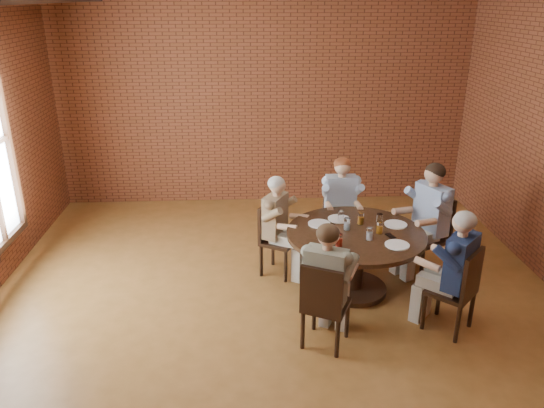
{
  "coord_description": "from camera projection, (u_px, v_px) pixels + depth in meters",
  "views": [
    {
      "loc": [
        -0.34,
        -4.9,
        3.22
      ],
      "look_at": [
        -0.01,
        1.0,
        0.89
      ],
      "focal_mm": 35.0,
      "sensor_mm": 36.0,
      "label": 1
    }
  ],
  "objects": [
    {
      "name": "glass_g",
      "position": [
        370.0,
        234.0,
        5.72
      ],
      "size": [
        0.07,
        0.07,
        0.14
      ],
      "primitive_type": "cylinder",
      "color": "white",
      "rests_on": "dining_table"
    },
    {
      "name": "wall_back",
      "position": [
        264.0,
        98.0,
        8.37
      ],
      "size": [
        7.0,
        0.0,
        7.0
      ],
      "primitive_type": "plane",
      "rotation": [
        1.57,
        0.0,
        0.0
      ],
      "color": "brown",
      "rests_on": "ground"
    },
    {
      "name": "chair_a",
      "position": [
        431.0,
        231.0,
        6.52
      ],
      "size": [
        0.6,
        0.6,
        0.97
      ],
      "rotation": [
        0.0,
        0.0,
        -1.14
      ],
      "color": "black",
      "rests_on": "floor"
    },
    {
      "name": "diner_c",
      "position": [
        279.0,
        227.0,
        6.37
      ],
      "size": [
        0.75,
        0.71,
        1.25
      ],
      "primitive_type": null,
      "rotation": [
        0.0,
        0.0,
        1.06
      ],
      "color": "brown",
      "rests_on": "floor"
    },
    {
      "name": "chair_e",
      "position": [
        459.0,
        288.0,
        5.28
      ],
      "size": [
        0.59,
        0.59,
        0.92
      ],
      "rotation": [
        0.0,
        0.0,
        3.95
      ],
      "color": "black",
      "rests_on": "floor"
    },
    {
      "name": "glass_f",
      "position": [
        339.0,
        240.0,
        5.57
      ],
      "size": [
        0.07,
        0.07,
        0.14
      ],
      "primitive_type": "cylinder",
      "color": "white",
      "rests_on": "dining_table"
    },
    {
      "name": "plate_d",
      "position": [
        397.0,
        245.0,
        5.61
      ],
      "size": [
        0.26,
        0.26,
        0.01
      ],
      "primitive_type": "cylinder",
      "color": "white",
      "rests_on": "dining_table"
    },
    {
      "name": "chair_d",
      "position": [
        324.0,
        303.0,
        5.03
      ],
      "size": [
        0.55,
        0.55,
        0.92
      ],
      "rotation": [
        0.0,
        0.0,
        2.69
      ],
      "color": "black",
      "rests_on": "floor"
    },
    {
      "name": "glass_d",
      "position": [
        347.0,
        224.0,
        5.97
      ],
      "size": [
        0.07,
        0.07,
        0.14
      ],
      "primitive_type": "cylinder",
      "color": "white",
      "rests_on": "dining_table"
    },
    {
      "name": "chair_c",
      "position": [
        274.0,
        236.0,
        6.45
      ],
      "size": [
        0.53,
        0.53,
        0.89
      ],
      "rotation": [
        0.0,
        0.0,
        1.06
      ],
      "color": "black",
      "rests_on": "floor"
    },
    {
      "name": "smartphone",
      "position": [
        391.0,
        236.0,
        5.82
      ],
      "size": [
        0.1,
        0.14,
        0.01
      ],
      "primitive_type": "cube",
      "rotation": [
        0.0,
        0.0,
        0.29
      ],
      "color": "black",
      "rests_on": "dining_table"
    },
    {
      "name": "dining_table",
      "position": [
        355.0,
        250.0,
        6.01
      ],
      "size": [
        1.56,
        1.56,
        0.75
      ],
      "color": "black",
      "rests_on": "floor"
    },
    {
      "name": "plate_c",
      "position": [
        319.0,
        224.0,
        6.13
      ],
      "size": [
        0.26,
        0.26,
        0.01
      ],
      "primitive_type": "cylinder",
      "color": "white",
      "rests_on": "dining_table"
    },
    {
      "name": "diner_e",
      "position": [
        453.0,
        272.0,
        5.27
      ],
      "size": [
        0.81,
        0.81,
        1.31
      ],
      "primitive_type": null,
      "rotation": [
        0.0,
        0.0,
        3.95
      ],
      "color": "#1B284C",
      "rests_on": "floor"
    },
    {
      "name": "plate_b",
      "position": [
        339.0,
        219.0,
        6.26
      ],
      "size": [
        0.26,
        0.26,
        0.01
      ],
      "primitive_type": "cylinder",
      "color": "white",
      "rests_on": "dining_table"
    },
    {
      "name": "diner_a",
      "position": [
        427.0,
        219.0,
        6.41
      ],
      "size": [
        0.86,
        0.8,
        1.39
      ],
      "primitive_type": null,
      "rotation": [
        0.0,
        0.0,
        -1.14
      ],
      "color": "#4873BC",
      "rests_on": "floor"
    },
    {
      "name": "floor",
      "position": [
        278.0,
        314.0,
        5.75
      ],
      "size": [
        7.0,
        7.0,
        0.0
      ],
      "primitive_type": "plane",
      "color": "#9A652F",
      "rests_on": "ground"
    },
    {
      "name": "glass_e",
      "position": [
        331.0,
        230.0,
        5.81
      ],
      "size": [
        0.07,
        0.07,
        0.14
      ],
      "primitive_type": "cylinder",
      "color": "white",
      "rests_on": "dining_table"
    },
    {
      "name": "diner_b",
      "position": [
        341.0,
        207.0,
        6.88
      ],
      "size": [
        0.52,
        0.63,
        1.31
      ],
      "primitive_type": null,
      "rotation": [
        0.0,
        0.0,
        -0.01
      ],
      "color": "#97A8C0",
      "rests_on": "floor"
    },
    {
      "name": "glass_a",
      "position": [
        380.0,
        220.0,
        6.08
      ],
      "size": [
        0.07,
        0.07,
        0.14
      ],
      "primitive_type": "cylinder",
      "color": "white",
      "rests_on": "dining_table"
    },
    {
      "name": "glass_h",
      "position": [
        380.0,
        228.0,
        5.87
      ],
      "size": [
        0.07,
        0.07,
        0.14
      ],
      "primitive_type": "cylinder",
      "color": "white",
      "rests_on": "dining_table"
    },
    {
      "name": "diner_d",
      "position": [
        327.0,
        285.0,
        5.04
      ],
      "size": [
        0.73,
        0.78,
        1.29
      ],
      "primitive_type": null,
      "rotation": [
        0.0,
        0.0,
        2.69
      ],
      "color": "gray",
      "rests_on": "floor"
    },
    {
      "name": "glass_c",
      "position": [
        341.0,
        217.0,
        6.16
      ],
      "size": [
        0.07,
        0.07,
        0.14
      ],
      "primitive_type": "cylinder",
      "color": "white",
      "rests_on": "dining_table"
    },
    {
      "name": "glass_b",
      "position": [
        361.0,
        218.0,
        6.11
      ],
      "size": [
        0.07,
        0.07,
        0.14
      ],
      "primitive_type": "cylinder",
      "color": "white",
      "rests_on": "dining_table"
    },
    {
      "name": "chair_b",
      "position": [
        339.0,
        216.0,
        7.01
      ],
      "size": [
        0.42,
        0.42,
        0.92
      ],
      "rotation": [
        0.0,
        0.0,
        -0.01
      ],
      "color": "black",
      "rests_on": "floor"
    },
    {
      "name": "plate_a",
      "position": [
        396.0,
        224.0,
        6.11
      ],
      "size": [
        0.26,
        0.26,
        0.01
      ],
      "primitive_type": "cylinder",
      "color": "white",
      "rests_on": "dining_table"
    }
  ]
}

